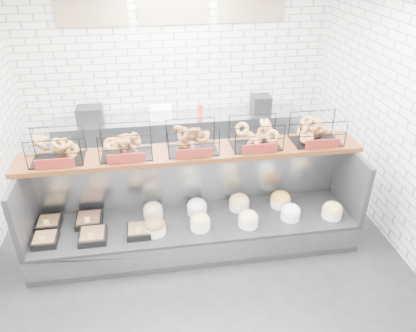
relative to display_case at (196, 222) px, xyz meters
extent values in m
plane|color=black|center=(0.00, -0.34, -0.33)|extent=(5.50, 5.50, 0.00)
cube|color=silver|center=(0.00, 2.41, 1.17)|extent=(5.00, 0.02, 3.00)
cube|color=white|center=(0.00, -0.34, 2.67)|extent=(5.00, 5.50, 0.02)
cube|color=tan|center=(-1.20, 2.38, 2.17)|extent=(1.05, 0.03, 0.42)
cube|color=tan|center=(0.00, 2.38, 2.17)|extent=(1.05, 0.03, 0.42)
cube|color=tan|center=(1.20, 2.38, 2.17)|extent=(1.05, 0.03, 0.42)
cube|color=black|center=(0.00, -0.04, -0.13)|extent=(4.00, 0.90, 0.40)
cube|color=#93969B|center=(0.00, -0.48, -0.11)|extent=(4.00, 0.03, 0.28)
cube|color=#93969B|center=(0.00, 0.37, 0.47)|extent=(4.00, 0.08, 0.80)
cube|color=black|center=(-1.97, -0.04, 0.47)|extent=(0.06, 0.90, 0.80)
cube|color=black|center=(1.97, -0.04, 0.47)|extent=(0.06, 0.90, 0.80)
cube|color=black|center=(-1.77, -0.21, 0.11)|extent=(0.28, 0.28, 0.08)
cube|color=brown|center=(-1.77, -0.21, 0.14)|extent=(0.24, 0.24, 0.04)
cube|color=#FFE458|center=(-1.77, -0.31, 0.20)|extent=(0.06, 0.01, 0.08)
cube|color=black|center=(-1.78, 0.10, 0.11)|extent=(0.28, 0.28, 0.08)
cube|color=brown|center=(-1.78, 0.10, 0.14)|extent=(0.24, 0.24, 0.04)
cube|color=#FFE458|center=(-1.78, 0.01, 0.20)|extent=(0.06, 0.01, 0.08)
cube|color=black|center=(-1.24, -0.22, 0.11)|extent=(0.31, 0.31, 0.08)
cube|color=brown|center=(-1.24, -0.22, 0.14)|extent=(0.27, 0.27, 0.04)
cube|color=#FFE458|center=(-1.24, -0.33, 0.20)|extent=(0.06, 0.01, 0.08)
cube|color=black|center=(-1.31, 0.09, 0.11)|extent=(0.32, 0.32, 0.08)
cube|color=brown|center=(-1.31, 0.09, 0.14)|extent=(0.27, 0.27, 0.04)
cube|color=#FFE458|center=(-1.31, -0.02, 0.20)|extent=(0.06, 0.01, 0.08)
cube|color=black|center=(-0.71, -0.22, 0.11)|extent=(0.28, 0.28, 0.08)
cube|color=brown|center=(-0.71, -0.22, 0.14)|extent=(0.24, 0.24, 0.04)
cube|color=#FFE458|center=(-0.71, -0.31, 0.20)|extent=(0.06, 0.01, 0.08)
cylinder|color=white|center=(-0.52, -0.21, 0.12)|extent=(0.26, 0.26, 0.11)
ellipsoid|color=brown|center=(-0.52, -0.21, 0.18)|extent=(0.26, 0.26, 0.18)
cylinder|color=white|center=(-0.53, 0.11, 0.12)|extent=(0.24, 0.24, 0.11)
ellipsoid|color=#CDB57E|center=(-0.53, 0.11, 0.18)|extent=(0.24, 0.24, 0.17)
cylinder|color=white|center=(0.03, -0.21, 0.12)|extent=(0.24, 0.24, 0.11)
ellipsoid|color=tan|center=(0.03, -0.21, 0.18)|extent=(0.24, 0.24, 0.17)
cylinder|color=white|center=(0.03, 0.10, 0.12)|extent=(0.25, 0.25, 0.11)
ellipsoid|color=white|center=(0.03, 0.10, 0.18)|extent=(0.24, 0.24, 0.17)
cylinder|color=white|center=(0.61, -0.24, 0.12)|extent=(0.24, 0.24, 0.11)
ellipsoid|color=#E6C475|center=(0.61, -0.24, 0.18)|extent=(0.24, 0.24, 0.17)
cylinder|color=white|center=(0.58, 0.12, 0.12)|extent=(0.26, 0.26, 0.11)
ellipsoid|color=#D6C66D|center=(0.58, 0.12, 0.18)|extent=(0.25, 0.25, 0.18)
cylinder|color=white|center=(1.17, -0.19, 0.12)|extent=(0.24, 0.24, 0.11)
ellipsoid|color=white|center=(1.17, -0.19, 0.18)|extent=(0.24, 0.24, 0.16)
cylinder|color=white|center=(1.13, 0.10, 0.12)|extent=(0.26, 0.26, 0.11)
ellipsoid|color=orange|center=(1.13, 0.10, 0.18)|extent=(0.25, 0.25, 0.18)
cylinder|color=white|center=(1.70, -0.24, 0.12)|extent=(0.25, 0.25, 0.11)
ellipsoid|color=#D6B56D|center=(1.70, -0.24, 0.18)|extent=(0.25, 0.25, 0.17)
cube|color=#3B1C0C|center=(0.00, 0.18, 0.90)|extent=(4.10, 0.50, 0.06)
cube|color=black|center=(-1.54, 0.18, 1.10)|extent=(0.60, 0.38, 0.34)
cube|color=#611512|center=(-1.54, -0.02, 1.00)|extent=(0.42, 0.02, 0.11)
cube|color=black|center=(-0.77, 0.18, 1.10)|extent=(0.60, 0.38, 0.34)
cube|color=#611512|center=(-0.77, -0.02, 1.00)|extent=(0.42, 0.02, 0.11)
cube|color=black|center=(0.00, 0.18, 1.10)|extent=(0.60, 0.38, 0.34)
cube|color=#611512|center=(0.00, -0.02, 1.00)|extent=(0.42, 0.02, 0.11)
cube|color=black|center=(0.76, 0.18, 1.10)|extent=(0.60, 0.38, 0.34)
cube|color=#611512|center=(0.76, -0.02, 1.00)|extent=(0.42, 0.02, 0.11)
cube|color=black|center=(1.53, 0.18, 1.10)|extent=(0.60, 0.38, 0.34)
cube|color=#611512|center=(1.53, -0.02, 1.00)|extent=(0.42, 0.02, 0.11)
cube|color=#93969B|center=(0.00, 2.09, 0.12)|extent=(4.00, 0.60, 0.90)
cube|color=black|center=(-1.41, 2.11, 0.69)|extent=(0.40, 0.30, 0.24)
cube|color=silver|center=(-0.29, 2.09, 0.66)|extent=(0.35, 0.28, 0.18)
cylinder|color=#BE322F|center=(0.34, 2.02, 0.68)|extent=(0.09, 0.09, 0.22)
cube|color=black|center=(1.35, 2.03, 0.72)|extent=(0.30, 0.30, 0.30)
camera|label=1|loc=(-0.48, -4.06, 3.17)|focal=35.00mm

